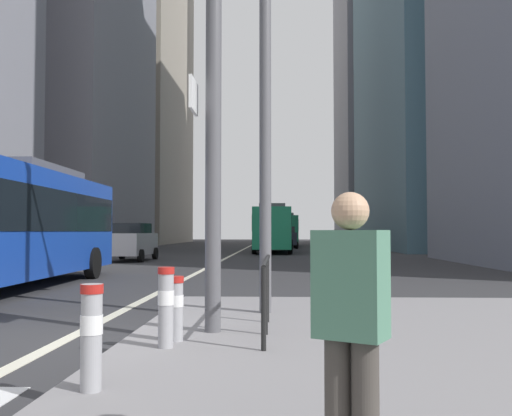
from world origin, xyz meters
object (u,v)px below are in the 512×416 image
object	(u,v)px
city_bus_red_distant	(284,228)
bollard_left	(91,331)
city_bus_blue_oncoming	(3,219)
car_receding_near	(286,237)
street_lamp_post	(265,12)
pedestrian_waiting	(351,321)
car_oncoming_mid	(131,242)
bollard_right	(166,303)
city_bus_red_receding	(273,227)
bollard_back	(176,305)
traffic_signal_gantry	(84,48)

from	to	relation	value
city_bus_red_distant	bollard_left	size ratio (longest dim) A/B	11.75
city_bus_blue_oncoming	city_bus_red_distant	world-z (taller)	same
car_receding_near	street_lamp_post	xyz separation A→B (m)	(-0.87, -41.26, 4.29)
pedestrian_waiting	city_bus_blue_oncoming	bearing A→B (deg)	124.07
street_lamp_post	city_bus_red_distant	bearing A→B (deg)	89.14
car_oncoming_mid	pedestrian_waiting	bearing A→B (deg)	-72.69
car_oncoming_mid	car_receding_near	bearing A→B (deg)	69.22
car_receding_near	street_lamp_post	size ratio (longest dim) A/B	0.55
car_oncoming_mid	bollard_right	size ratio (longest dim) A/B	4.70
city_bus_red_receding	car_receding_near	xyz separation A→B (m)	(1.05, 9.85, -0.85)
bollard_right	bollard_back	xyz separation A→B (m)	(0.04, 0.40, -0.07)
car_receding_near	bollard_right	xyz separation A→B (m)	(-1.97, -44.16, -0.32)
city_bus_red_receding	bollard_left	world-z (taller)	city_bus_red_receding
city_bus_red_receding	car_oncoming_mid	bearing A→B (deg)	-121.12
city_bus_blue_oncoming	traffic_signal_gantry	bearing A→B (deg)	-56.23
bollard_back	pedestrian_waiting	size ratio (longest dim) A/B	0.51
city_bus_blue_oncoming	city_bus_red_distant	bearing A→B (deg)	80.60
traffic_signal_gantry	bollard_right	xyz separation A→B (m)	(1.39, -1.07, -3.41)
bollard_left	bollard_right	xyz separation A→B (m)	(0.28, 1.81, 0.02)
pedestrian_waiting	traffic_signal_gantry	bearing A→B (deg)	124.51
city_bus_red_receding	traffic_signal_gantry	xyz separation A→B (m)	(-2.31, -33.25, 2.25)
city_bus_red_distant	car_oncoming_mid	distance (m)	32.30
city_bus_red_distant	bollard_right	bearing A→B (deg)	-92.00
city_bus_red_distant	bollard_right	world-z (taller)	city_bus_red_distant
street_lamp_post	bollard_back	bearing A→B (deg)	-112.93
bollard_left	bollard_right	distance (m)	1.83
city_bus_red_distant	car_receding_near	xyz separation A→B (m)	(0.10, -9.41, -0.85)
bollard_back	pedestrian_waiting	xyz separation A→B (m)	(1.68, -3.87, 0.42)
bollard_left	city_bus_red_distant	bearing A→B (deg)	87.78
city_bus_red_receding	traffic_signal_gantry	world-z (taller)	traffic_signal_gantry
car_oncoming_mid	street_lamp_post	world-z (taller)	street_lamp_post
street_lamp_post	pedestrian_waiting	xyz separation A→B (m)	(0.62, -6.37, -4.26)
bollard_right	street_lamp_post	bearing A→B (deg)	69.20
bollard_left	bollard_right	size ratio (longest dim) A/B	0.97
city_bus_blue_oncoming	street_lamp_post	bearing A→B (deg)	-34.34
city_bus_blue_oncoming	traffic_signal_gantry	world-z (taller)	traffic_signal_gantry
car_oncoming_mid	bollard_right	bearing A→B (deg)	-74.22
bollard_left	bollard_right	world-z (taller)	bollard_right
city_bus_red_receding	pedestrian_waiting	world-z (taller)	city_bus_red_receding
traffic_signal_gantry	bollard_left	bearing A→B (deg)	-68.90
car_receding_near	bollard_back	world-z (taller)	car_receding_near
city_bus_red_receding	city_bus_red_distant	bearing A→B (deg)	87.17
city_bus_blue_oncoming	bollard_left	distance (m)	10.94
car_oncoming_mid	pedestrian_waiting	world-z (taller)	car_oncoming_mid
city_bus_red_distant	car_oncoming_mid	size ratio (longest dim) A/B	2.42
car_receding_near	pedestrian_waiting	xyz separation A→B (m)	(-0.24, -47.63, 0.03)
city_bus_red_receding	pedestrian_waiting	distance (m)	37.80
city_bus_red_distant	traffic_signal_gantry	distance (m)	52.65
bollard_left	pedestrian_waiting	xyz separation A→B (m)	(2.01, -1.66, 0.37)
car_oncoming_mid	bollard_left	size ratio (longest dim) A/B	4.86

